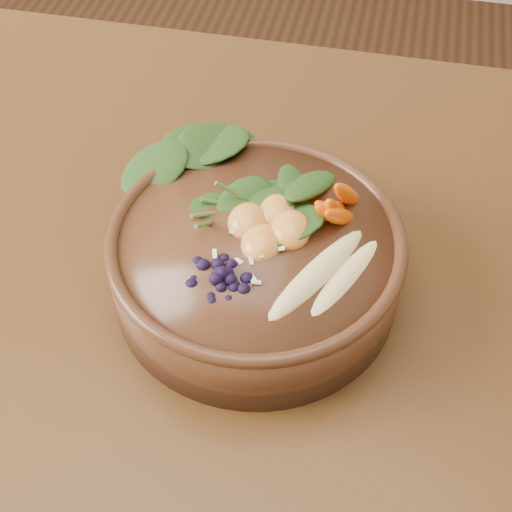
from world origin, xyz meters
TOP-DOWN VIEW (x-y plane):
  - dining_table at (0.00, 0.00)m, footprint 1.60×0.90m
  - stoneware_bowl at (0.18, 0.05)m, footprint 0.34×0.34m
  - kale_heap at (0.16, 0.11)m, footprint 0.21×0.21m
  - carrot_cluster at (0.25, 0.09)m, footprint 0.07×0.07m
  - banana_halves at (0.25, 0.02)m, footprint 0.10×0.13m
  - mandarin_cluster at (0.19, 0.06)m, footprint 0.10×0.10m
  - blueberry_pile at (0.16, 0.00)m, footprint 0.14×0.13m
  - coconut_flakes at (0.17, 0.03)m, footprint 0.10×0.09m

SIDE VIEW (x-z plane):
  - dining_table at x=0.00m, z-range 0.28..1.03m
  - stoneware_bowl at x=0.18m, z-range 0.75..0.82m
  - coconut_flakes at x=0.17m, z-range 0.82..0.83m
  - banana_halves at x=0.25m, z-range 0.82..0.84m
  - mandarin_cluster at x=0.19m, z-range 0.82..0.85m
  - blueberry_pile at x=0.16m, z-range 0.82..0.85m
  - kale_heap at x=0.16m, z-range 0.82..0.86m
  - carrot_cluster at x=0.25m, z-range 0.82..0.89m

